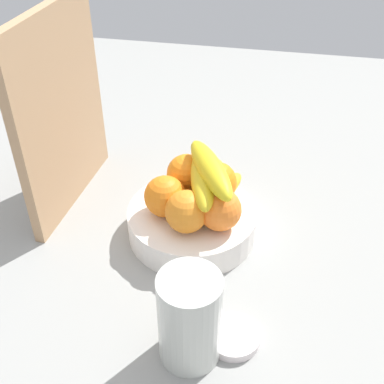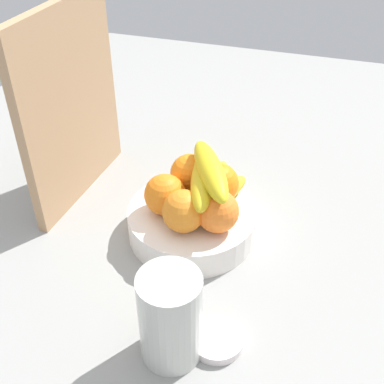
{
  "view_description": "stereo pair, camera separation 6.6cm",
  "coord_description": "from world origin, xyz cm",
  "px_view_note": "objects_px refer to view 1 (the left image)",
  "views": [
    {
      "loc": [
        -61.69,
        -10.34,
        58.5
      ],
      "look_at": [
        1.39,
        2.25,
        9.13
      ],
      "focal_mm": 45.73,
      "sensor_mm": 36.0,
      "label": 1
    },
    {
      "loc": [
        -60.06,
        -16.76,
        58.5
      ],
      "look_at": [
        1.39,
        2.25,
        9.13
      ],
      "focal_mm": 45.73,
      "sensor_mm": 36.0,
      "label": 2
    }
  ],
  "objects_px": {
    "jar_lid": "(233,336)",
    "orange_back_left": "(217,182)",
    "cutting_board": "(61,112)",
    "orange_back_right": "(186,174)",
    "thermos_tumbler": "(190,319)",
    "banana_bunch": "(208,183)",
    "orange_center": "(220,210)",
    "orange_front_left": "(165,196)",
    "orange_front_right": "(186,211)",
    "fruit_bowl": "(192,222)"
  },
  "relations": [
    {
      "from": "orange_back_left",
      "to": "thermos_tumbler",
      "type": "height_order",
      "value": "thermos_tumbler"
    },
    {
      "from": "orange_center",
      "to": "jar_lid",
      "type": "relative_size",
      "value": 0.92
    },
    {
      "from": "cutting_board",
      "to": "banana_bunch",
      "type": "bearing_deg",
      "value": -97.33
    },
    {
      "from": "fruit_bowl",
      "to": "cutting_board",
      "type": "height_order",
      "value": "cutting_board"
    },
    {
      "from": "cutting_board",
      "to": "thermos_tumbler",
      "type": "relative_size",
      "value": 2.54
    },
    {
      "from": "jar_lid",
      "to": "orange_back_left",
      "type": "bearing_deg",
      "value": 14.67
    },
    {
      "from": "orange_center",
      "to": "thermos_tumbler",
      "type": "height_order",
      "value": "thermos_tumbler"
    },
    {
      "from": "orange_front_left",
      "to": "orange_back_left",
      "type": "bearing_deg",
      "value": -54.52
    },
    {
      "from": "orange_back_left",
      "to": "cutting_board",
      "type": "distance_m",
      "value": 0.3
    },
    {
      "from": "orange_back_left",
      "to": "banana_bunch",
      "type": "distance_m",
      "value": 0.04
    },
    {
      "from": "fruit_bowl",
      "to": "orange_front_right",
      "type": "height_order",
      "value": "orange_front_right"
    },
    {
      "from": "cutting_board",
      "to": "orange_front_right",
      "type": "bearing_deg",
      "value": -110.36
    },
    {
      "from": "orange_back_left",
      "to": "jar_lid",
      "type": "relative_size",
      "value": 0.92
    },
    {
      "from": "orange_back_left",
      "to": "cutting_board",
      "type": "bearing_deg",
      "value": 85.63
    },
    {
      "from": "orange_back_left",
      "to": "orange_back_right",
      "type": "relative_size",
      "value": 1.0
    },
    {
      "from": "orange_front_right",
      "to": "thermos_tumbler",
      "type": "xyz_separation_m",
      "value": [
        -0.19,
        -0.04,
        -0.02
      ]
    },
    {
      "from": "orange_front_right",
      "to": "banana_bunch",
      "type": "relative_size",
      "value": 0.39
    },
    {
      "from": "orange_front_right",
      "to": "thermos_tumbler",
      "type": "height_order",
      "value": "thermos_tumbler"
    },
    {
      "from": "orange_back_right",
      "to": "fruit_bowl",
      "type": "bearing_deg",
      "value": -159.35
    },
    {
      "from": "orange_back_left",
      "to": "banana_bunch",
      "type": "relative_size",
      "value": 0.39
    },
    {
      "from": "fruit_bowl",
      "to": "orange_center",
      "type": "distance_m",
      "value": 0.09
    },
    {
      "from": "orange_front_left",
      "to": "orange_back_left",
      "type": "relative_size",
      "value": 1.0
    },
    {
      "from": "orange_back_right",
      "to": "jar_lid",
      "type": "bearing_deg",
      "value": -155.29
    },
    {
      "from": "cutting_board",
      "to": "thermos_tumbler",
      "type": "bearing_deg",
      "value": -132.53
    },
    {
      "from": "orange_front_left",
      "to": "orange_back_right",
      "type": "bearing_deg",
      "value": -17.48
    },
    {
      "from": "orange_back_right",
      "to": "thermos_tumbler",
      "type": "relative_size",
      "value": 0.49
    },
    {
      "from": "cutting_board",
      "to": "jar_lid",
      "type": "xyz_separation_m",
      "value": [
        -0.27,
        -0.34,
        -0.17
      ]
    },
    {
      "from": "orange_front_right",
      "to": "orange_center",
      "type": "xyz_separation_m",
      "value": [
        0.02,
        -0.05,
        0.0
      ]
    },
    {
      "from": "thermos_tumbler",
      "to": "orange_back_right",
      "type": "bearing_deg",
      "value": 12.59
    },
    {
      "from": "orange_front_right",
      "to": "thermos_tumbler",
      "type": "distance_m",
      "value": 0.2
    },
    {
      "from": "orange_back_left",
      "to": "orange_front_left",
      "type": "bearing_deg",
      "value": 125.48
    },
    {
      "from": "orange_back_right",
      "to": "banana_bunch",
      "type": "bearing_deg",
      "value": -134.75
    },
    {
      "from": "cutting_board",
      "to": "jar_lid",
      "type": "distance_m",
      "value": 0.47
    },
    {
      "from": "orange_front_right",
      "to": "orange_back_right",
      "type": "bearing_deg",
      "value": 11.86
    },
    {
      "from": "orange_front_left",
      "to": "orange_center",
      "type": "height_order",
      "value": "same"
    },
    {
      "from": "orange_front_left",
      "to": "orange_front_right",
      "type": "xyz_separation_m",
      "value": [
        -0.03,
        -0.04,
        0.0
      ]
    },
    {
      "from": "orange_center",
      "to": "cutting_board",
      "type": "xyz_separation_m",
      "value": [
        0.09,
        0.3,
        0.09
      ]
    },
    {
      "from": "orange_center",
      "to": "orange_back_left",
      "type": "xyz_separation_m",
      "value": [
        0.07,
        0.02,
        0.0
      ]
    },
    {
      "from": "orange_center",
      "to": "fruit_bowl",
      "type": "bearing_deg",
      "value": 59.71
    },
    {
      "from": "orange_front_left",
      "to": "banana_bunch",
      "type": "xyz_separation_m",
      "value": [
        0.02,
        -0.07,
        0.02
      ]
    },
    {
      "from": "orange_front_left",
      "to": "thermos_tumbler",
      "type": "distance_m",
      "value": 0.24
    },
    {
      "from": "orange_back_right",
      "to": "cutting_board",
      "type": "xyz_separation_m",
      "value": [
        0.01,
        0.22,
        0.09
      ]
    },
    {
      "from": "orange_front_left",
      "to": "orange_back_right",
      "type": "relative_size",
      "value": 1.0
    },
    {
      "from": "jar_lid",
      "to": "orange_front_left",
      "type": "bearing_deg",
      "value": 36.27
    },
    {
      "from": "orange_front_right",
      "to": "thermos_tumbler",
      "type": "relative_size",
      "value": 0.49
    },
    {
      "from": "fruit_bowl",
      "to": "thermos_tumbler",
      "type": "height_order",
      "value": "thermos_tumbler"
    },
    {
      "from": "orange_center",
      "to": "orange_back_right",
      "type": "distance_m",
      "value": 0.11
    },
    {
      "from": "orange_back_left",
      "to": "thermos_tumbler",
      "type": "distance_m",
      "value": 0.28
    },
    {
      "from": "banana_bunch",
      "to": "orange_center",
      "type": "bearing_deg",
      "value": -146.44
    },
    {
      "from": "orange_front_left",
      "to": "thermos_tumbler",
      "type": "bearing_deg",
      "value": -158.83
    }
  ]
}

